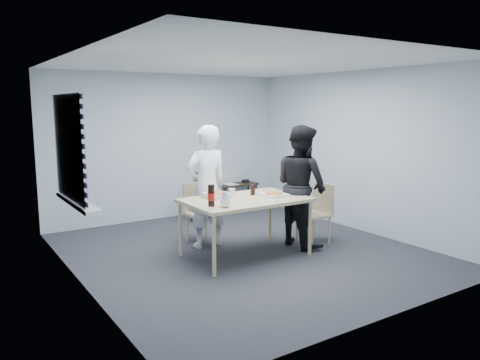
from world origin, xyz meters
TOP-DOWN VIEW (x-y plane):
  - room at (-2.20, 0.40)m, footprint 5.00×5.00m
  - dining_table at (-0.08, -0.15)m, footprint 1.64×1.04m
  - chair_far at (-0.27, 0.83)m, footprint 0.42×0.42m
  - chair_right at (1.19, -0.21)m, footprint 0.42×0.42m
  - person_white at (-0.31, 0.52)m, footprint 0.65×0.42m
  - person_black at (0.88, -0.17)m, footprint 0.47×0.86m
  - side_table at (1.35, 2.28)m, footprint 0.80×0.35m
  - stool at (0.31, 1.78)m, footprint 0.38×0.38m
  - backpack at (0.31, 1.76)m, footprint 0.28×0.20m
  - pizza_box_a at (-0.39, 0.10)m, footprint 0.31×0.31m
  - pizza_box_b at (0.35, -0.22)m, footprint 0.31×0.31m
  - mug_a at (-0.60, -0.47)m, footprint 0.17×0.17m
  - mug_b at (-0.11, 0.15)m, footprint 0.10×0.10m
  - cola_glass at (0.14, 0.00)m, footprint 0.08×0.08m
  - soda_bottle at (-0.72, -0.33)m, footprint 0.09×0.09m
  - plastic_cups at (-0.57, -0.41)m, footprint 0.09×0.09m
  - rubber_band at (0.17, -0.51)m, footprint 0.06×0.06m
  - papers at (1.20, 2.29)m, footprint 0.26×0.33m
  - black_box at (1.57, 2.31)m, footprint 0.15×0.12m

SIDE VIEW (x-z plane):
  - stool at x=0.31m, z-range 0.15..0.68m
  - side_table at x=1.35m, z-range 0.18..0.72m
  - chair_far at x=-0.27m, z-range 0.07..0.96m
  - chair_right at x=1.19m, z-range 0.07..0.96m
  - papers at x=1.20m, z-range 0.53..0.54m
  - black_box at x=1.57m, z-range 0.53..0.59m
  - backpack at x=0.31m, z-range 0.52..0.91m
  - dining_table at x=-0.08m, z-range 0.34..1.14m
  - rubber_band at x=0.17m, z-range 0.80..0.80m
  - pizza_box_b at x=0.35m, z-range 0.80..0.84m
  - pizza_box_a at x=-0.39m, z-range 0.80..0.87m
  - mug_b at x=-0.11m, z-range 0.80..0.89m
  - mug_a at x=-0.60m, z-range 0.80..0.89m
  - cola_glass at x=0.14m, z-range 0.80..0.94m
  - person_white at x=-0.31m, z-range 0.00..1.77m
  - person_black at x=0.88m, z-range 0.00..1.77m
  - plastic_cups at x=-0.57m, z-range 0.80..0.98m
  - soda_bottle at x=-0.72m, z-range 0.79..1.07m
  - room at x=-2.20m, z-range -1.06..3.94m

